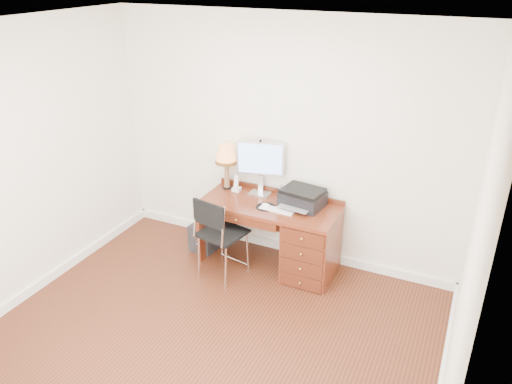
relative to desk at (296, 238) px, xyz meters
The scene contains 12 objects.
ground 1.50m from the desk, 102.93° to the right, with size 4.00×4.00×0.00m, color #3C1A0D.
room_shell 0.91m from the desk, 112.63° to the right, with size 4.00×4.00×4.00m.
desk is the anchor object (origin of this frame).
monitor 0.92m from the desk, 157.64° to the left, with size 0.52×0.22×0.61m.
keyboard 0.41m from the desk, 150.73° to the right, with size 0.38×0.11×0.01m, color white.
mouse_pad 0.49m from the desk, 165.78° to the right, with size 0.21×0.21×0.04m.
printer 0.45m from the desk, 85.08° to the left, with size 0.48×0.40×0.19m.
leg_lamp 1.19m from the desk, 169.23° to the left, with size 0.26×0.26×0.53m.
phone 0.90m from the desk, 169.22° to the left, with size 0.09×0.09×0.19m.
pen_cup 0.51m from the desk, 143.74° to the left, with size 0.08×0.08×0.10m, color black.
chair 0.85m from the desk, 147.64° to the right, with size 0.52×0.52×0.93m.
equipment_box 1.16m from the desk, behind, with size 0.28×0.28×0.33m, color black.
Camera 1 is at (1.91, -3.02, 3.14)m, focal length 35.00 mm.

